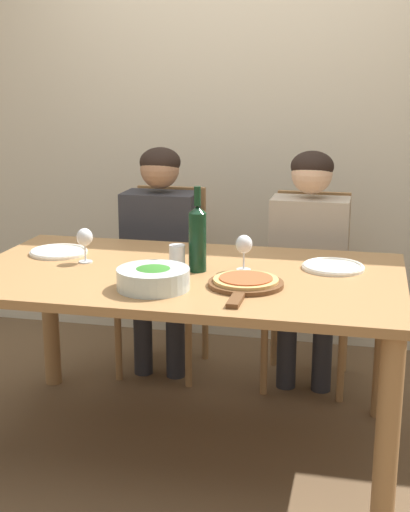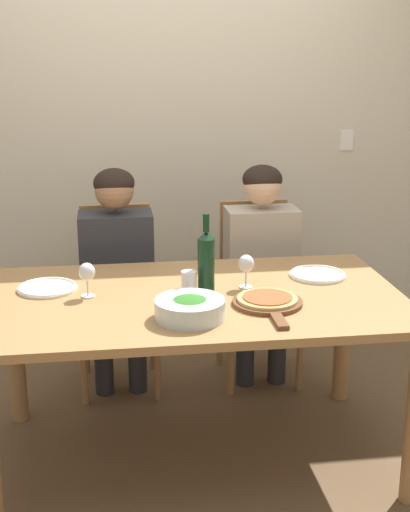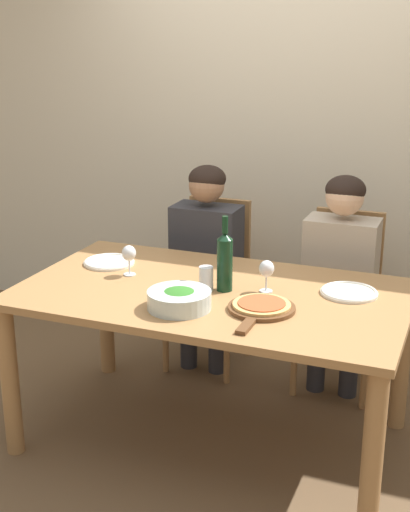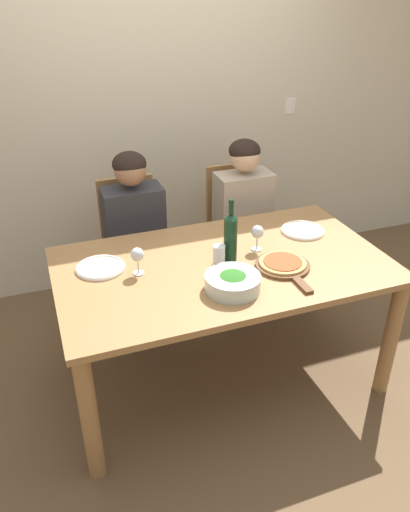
# 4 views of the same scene
# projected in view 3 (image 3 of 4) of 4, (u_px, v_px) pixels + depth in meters

# --- Properties ---
(ground_plane) EXTENTS (40.00, 40.00, 0.00)m
(ground_plane) POSITION_uv_depth(u_px,v_px,m) (212.00, 437.00, 3.53)
(ground_plane) COLOR brown
(back_wall) EXTENTS (10.00, 0.06, 2.70)m
(back_wall) POSITION_uv_depth(u_px,v_px,m) (293.00, 129.00, 4.32)
(back_wall) COLOR beige
(back_wall) RESTS_ON ground
(dining_table) EXTENTS (1.78, 1.03, 0.78)m
(dining_table) POSITION_uv_depth(u_px,v_px,m) (212.00, 313.00, 3.32)
(dining_table) COLOR #9E7042
(dining_table) RESTS_ON ground
(chair_left) EXTENTS (0.42, 0.42, 0.98)m
(chair_left) POSITION_uv_depth(u_px,v_px,m) (213.00, 279.00, 4.23)
(chair_left) COLOR #9E7042
(chair_left) RESTS_ON ground
(chair_right) EXTENTS (0.42, 0.42, 0.98)m
(chair_right) POSITION_uv_depth(u_px,v_px,m) (342.00, 296.00, 3.96)
(chair_right) COLOR #9E7042
(chair_right) RESTS_ON ground
(person_woman) EXTENTS (0.47, 0.51, 1.21)m
(person_woman) POSITION_uv_depth(u_px,v_px,m) (206.00, 250.00, 4.06)
(person_woman) COLOR #28282D
(person_woman) RESTS_ON ground
(person_man) EXTENTS (0.47, 0.51, 1.21)m
(person_man) POSITION_uv_depth(u_px,v_px,m) (340.00, 266.00, 3.79)
(person_man) COLOR #28282D
(person_man) RESTS_ON ground
(wine_bottle) EXTENTS (0.07, 0.07, 0.35)m
(wine_bottle) POSITION_uv_depth(u_px,v_px,m) (225.00, 260.00, 3.25)
(wine_bottle) COLOR black
(wine_bottle) RESTS_ON dining_table
(broccoli_bowl) EXTENTS (0.28, 0.28, 0.09)m
(broccoli_bowl) POSITION_uv_depth(u_px,v_px,m) (179.00, 299.00, 3.07)
(broccoli_bowl) COLOR silver
(broccoli_bowl) RESTS_ON dining_table
(dinner_plate_left) EXTENTS (0.26, 0.26, 0.02)m
(dinner_plate_left) POSITION_uv_depth(u_px,v_px,m) (109.00, 262.00, 3.65)
(dinner_plate_left) COLOR silver
(dinner_plate_left) RESTS_ON dining_table
(dinner_plate_right) EXTENTS (0.26, 0.26, 0.02)m
(dinner_plate_right) POSITION_uv_depth(u_px,v_px,m) (349.00, 292.00, 3.24)
(dinner_plate_right) COLOR silver
(dinner_plate_right) RESTS_ON dining_table
(pizza_on_board) EXTENTS (0.29, 0.43, 0.04)m
(pizza_on_board) POSITION_uv_depth(u_px,v_px,m) (261.00, 307.00, 3.05)
(pizza_on_board) COLOR brown
(pizza_on_board) RESTS_ON dining_table
(wine_glass_left) EXTENTS (0.07, 0.07, 0.15)m
(wine_glass_left) POSITION_uv_depth(u_px,v_px,m) (129.00, 255.00, 3.46)
(wine_glass_left) COLOR silver
(wine_glass_left) RESTS_ON dining_table
(wine_glass_right) EXTENTS (0.07, 0.07, 0.15)m
(wine_glass_right) POSITION_uv_depth(u_px,v_px,m) (267.00, 270.00, 3.24)
(wine_glass_right) COLOR silver
(wine_glass_right) RESTS_ON dining_table
(water_tumbler) EXTENTS (0.07, 0.07, 0.11)m
(water_tumbler) POSITION_uv_depth(u_px,v_px,m) (206.00, 279.00, 3.27)
(water_tumbler) COLOR silver
(water_tumbler) RESTS_ON dining_table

